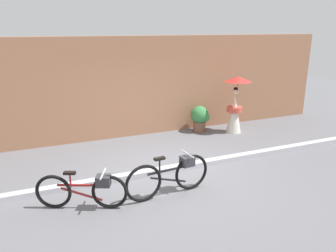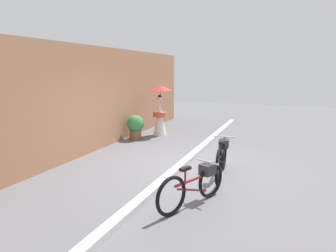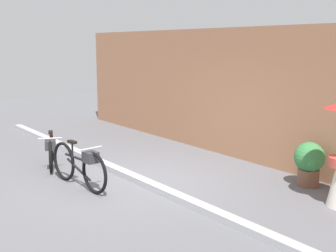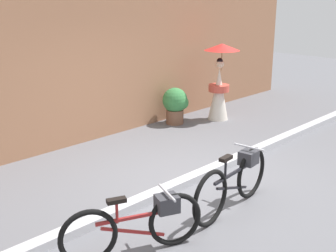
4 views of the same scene
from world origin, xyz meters
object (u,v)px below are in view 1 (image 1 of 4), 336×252
Objects in this scene: bicycle_far_side at (171,175)px; bicycle_near_officer at (85,190)px; person_with_parasol at (235,104)px; potted_plant_by_door at (200,117)px.

bicycle_near_officer is at bearing 175.78° from bicycle_far_side.
person_with_parasol is 1.20m from potted_plant_by_door.
person_with_parasol reaches higher than bicycle_near_officer.
potted_plant_by_door is at bearing 154.33° from person_with_parasol.
bicycle_far_side is 4.32m from potted_plant_by_door.
bicycle_near_officer is at bearing -141.33° from potted_plant_by_door.
person_with_parasol is at bearing 40.58° from bicycle_far_side.
person_with_parasol is (5.22, 2.90, 0.54)m from bicycle_near_officer.
bicycle_far_side is 4.67m from person_with_parasol.
potted_plant_by_door is at bearing 38.67° from bicycle_near_officer.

